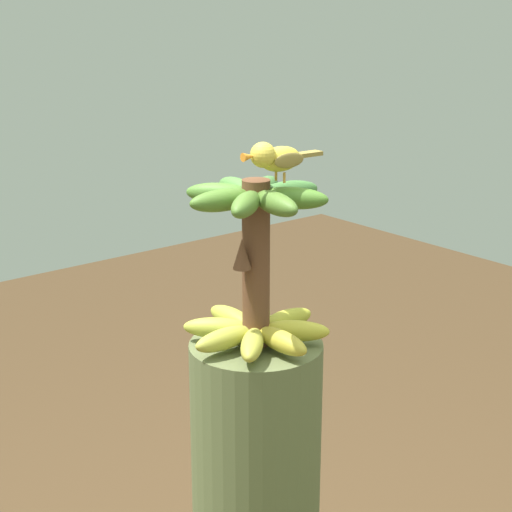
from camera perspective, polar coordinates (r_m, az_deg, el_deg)
name	(u,v)px	position (r m, az deg, el deg)	size (l,w,h in m)	color
banana_bunch	(256,264)	(1.63, -0.01, -0.55)	(0.29, 0.29, 0.34)	brown
perched_bird	(275,157)	(1.55, 1.31, 6.74)	(0.18, 0.05, 0.08)	#C68933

